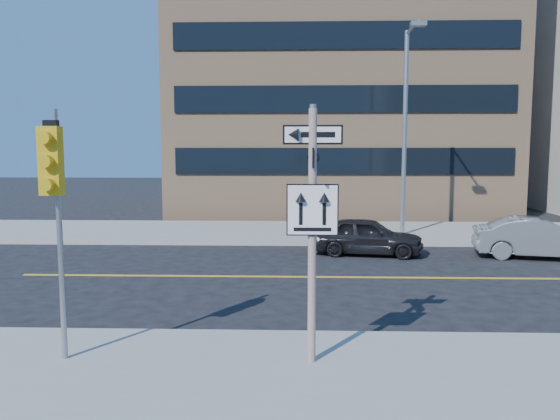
{
  "coord_description": "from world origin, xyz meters",
  "views": [
    {
      "loc": [
        -0.23,
        -10.93,
        3.51
      ],
      "look_at": [
        -0.72,
        4.0,
        1.88
      ],
      "focal_mm": 35.0,
      "sensor_mm": 36.0,
      "label": 1
    }
  ],
  "objects_px": {
    "parked_car_a": "(367,236)",
    "streetlight_a": "(406,119)",
    "sign_pole": "(312,220)",
    "traffic_signal": "(53,182)",
    "parked_car_b": "(539,238)"
  },
  "relations": [
    {
      "from": "parked_car_a",
      "to": "streetlight_a",
      "type": "height_order",
      "value": "streetlight_a"
    },
    {
      "from": "sign_pole",
      "to": "parked_car_a",
      "type": "height_order",
      "value": "sign_pole"
    },
    {
      "from": "traffic_signal",
      "to": "streetlight_a",
      "type": "bearing_deg",
      "value": 59.2
    },
    {
      "from": "parked_car_a",
      "to": "traffic_signal",
      "type": "bearing_deg",
      "value": 157.99
    },
    {
      "from": "parked_car_b",
      "to": "streetlight_a",
      "type": "distance_m",
      "value": 6.68
    },
    {
      "from": "parked_car_a",
      "to": "parked_car_b",
      "type": "distance_m",
      "value": 5.56
    },
    {
      "from": "traffic_signal",
      "to": "streetlight_a",
      "type": "distance_m",
      "value": 15.72
    },
    {
      "from": "sign_pole",
      "to": "parked_car_a",
      "type": "xyz_separation_m",
      "value": [
        2.11,
        9.88,
        -1.8
      ]
    },
    {
      "from": "traffic_signal",
      "to": "streetlight_a",
      "type": "xyz_separation_m",
      "value": [
        8.0,
        13.42,
        1.73
      ]
    },
    {
      "from": "streetlight_a",
      "to": "parked_car_a",
      "type": "bearing_deg",
      "value": -119.18
    },
    {
      "from": "streetlight_a",
      "to": "traffic_signal",
      "type": "bearing_deg",
      "value": -120.8
    },
    {
      "from": "sign_pole",
      "to": "traffic_signal",
      "type": "xyz_separation_m",
      "value": [
        -4.0,
        -0.15,
        0.59
      ]
    },
    {
      "from": "traffic_signal",
      "to": "sign_pole",
      "type": "bearing_deg",
      "value": 2.11
    },
    {
      "from": "parked_car_a",
      "to": "streetlight_a",
      "type": "bearing_deg",
      "value": -19.84
    },
    {
      "from": "traffic_signal",
      "to": "parked_car_a",
      "type": "bearing_deg",
      "value": 58.66
    }
  ]
}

